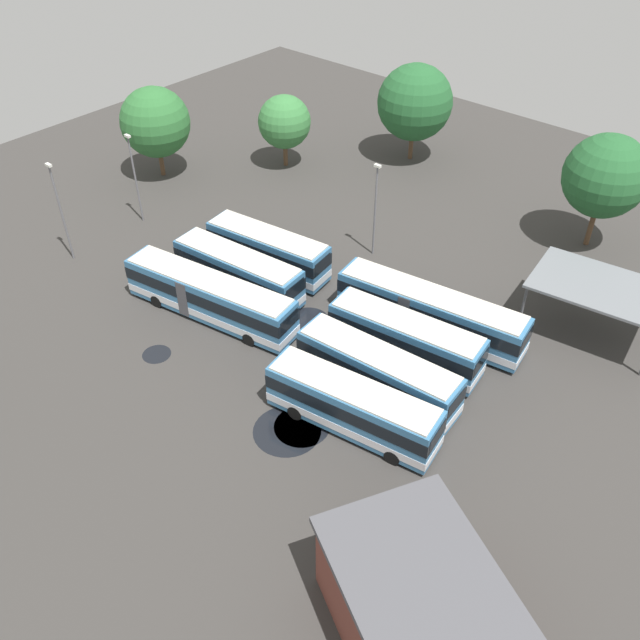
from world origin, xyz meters
name	(u,v)px	position (x,y,z in m)	size (l,w,h in m)	color
ground_plane	(303,338)	(0.00, 0.00, 0.00)	(91.99, 91.99, 0.00)	#383533
bus_row0_slot1	(209,297)	(-6.77, -2.55, 1.80)	(13.99, 4.90, 3.39)	teal
bus_row0_slot2	(238,272)	(-7.43, 0.98, 1.80)	(10.97, 3.74, 3.39)	teal
bus_row0_slot3	(268,250)	(-7.80, 4.55, 1.80)	(10.60, 4.00, 3.39)	teal
bus_row1_slot0	(353,407)	(7.90, -4.28, 1.80)	(11.16, 4.33, 3.39)	teal
bus_row1_slot1	(378,372)	(7.23, -0.92, 1.80)	(11.12, 3.50, 3.39)	teal
bus_row1_slot2	(405,339)	(6.67, 2.87, 1.80)	(10.91, 4.05, 3.39)	teal
bus_row1_slot3	(430,312)	(6.23, 6.42, 1.80)	(13.98, 4.63, 3.39)	teal
depot_building	(426,626)	(18.95, -12.92, 2.46)	(12.87, 11.03, 4.89)	brown
maintenance_shelter	(601,288)	(14.95, 13.94, 3.87)	(9.80, 6.97, 4.08)	slate
lamp_post_by_building	(375,206)	(-2.89, 11.87, 4.43)	(0.56, 0.28, 8.04)	slate
lamp_post_near_entrance	(60,209)	(-21.12, -4.86, 4.64)	(0.56, 0.28, 8.45)	slate
lamp_post_far_corner	(135,175)	(-21.64, 2.66, 4.45)	(0.56, 0.28, 8.06)	slate
tree_northwest	(415,102)	(-10.82, 28.54, 5.90)	(7.42, 7.42, 9.62)	brown
tree_north_edge	(605,176)	(9.93, 24.93, 6.33)	(6.73, 6.73, 9.70)	brown
tree_west_edge	(284,122)	(-19.48, 18.99, 4.56)	(5.18, 5.18, 7.16)	brown
tree_south_edge	(155,122)	(-27.23, 9.48, 5.42)	(6.60, 6.60, 8.73)	brown
puddle_front_lane	(287,431)	(5.11, -7.12, 0.00)	(4.20, 4.20, 0.01)	black
puddle_back_corner	(308,321)	(-1.03, 1.69, 0.00)	(3.16, 3.16, 0.01)	black
puddle_between_rows	(157,354)	(-6.49, -7.91, 0.00)	(1.98, 1.98, 0.01)	black
puddle_centre_drain	(302,426)	(5.54, -6.24, 0.00)	(3.47, 3.47, 0.01)	black
puddle_near_shelter	(305,264)	(-6.09, 7.01, 0.00)	(2.52, 2.52, 0.01)	black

